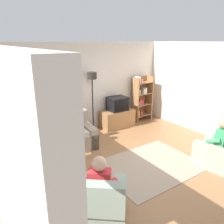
{
  "coord_description": "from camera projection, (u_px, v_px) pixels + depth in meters",
  "views": [
    {
      "loc": [
        -3.05,
        -3.41,
        2.73
      ],
      "look_at": [
        -0.19,
        0.82,
        1.09
      ],
      "focal_mm": 35.85,
      "sensor_mm": 36.0,
      "label": 1
    }
  ],
  "objects": [
    {
      "name": "floor_lamp",
      "position": [
        92.0,
        86.0,
        6.63
      ],
      "size": [
        0.28,
        0.28,
        1.85
      ],
      "color": "black",
      "rests_on": "ground_plane"
    },
    {
      "name": "ground_plane",
      "position": [
        139.0,
        165.0,
        5.15
      ],
      "size": [
        12.0,
        12.0,
        0.0
      ],
      "primitive_type": "plane",
      "color": "#8C603D"
    },
    {
      "name": "right_wall",
      "position": [
        218.0,
        92.0,
        6.26
      ],
      "size": [
        0.12,
        5.8,
        2.7
      ],
      "primitive_type": "cube",
      "color": "silver",
      "rests_on": "ground_plane"
    },
    {
      "name": "person_on_couch",
      "position": [
        70.0,
        124.0,
        5.68
      ],
      "size": [
        0.54,
        0.56,
        1.24
      ],
      "color": "#3372B2",
      "rests_on": "ground_plane"
    },
    {
      "name": "tv_stand",
      "position": [
        117.0,
        118.0,
        7.36
      ],
      "size": [
        1.1,
        0.56,
        0.57
      ],
      "color": "olive",
      "rests_on": "ground_plane"
    },
    {
      "name": "person_in_left_armchair",
      "position": [
        101.0,
        184.0,
        3.48
      ],
      "size": [
        0.63,
        0.64,
        1.12
      ],
      "color": "red",
      "rests_on": "ground_plane"
    },
    {
      "name": "tv",
      "position": [
        118.0,
        104.0,
        7.18
      ],
      "size": [
        0.6,
        0.49,
        0.44
      ],
      "color": "black",
      "rests_on": "tv_stand"
    },
    {
      "name": "area_rug",
      "position": [
        150.0,
        165.0,
        5.12
      ],
      "size": [
        2.2,
        1.7,
        0.01
      ],
      "primitive_type": "cube",
      "color": "gray",
      "rests_on": "ground_plane"
    },
    {
      "name": "couch",
      "position": [
        58.0,
        139.0,
        5.72
      ],
      "size": [
        1.97,
        1.03,
        0.9
      ],
      "color": "gray",
      "rests_on": "ground_plane"
    },
    {
      "name": "back_wall_assembly",
      "position": [
        83.0,
        88.0,
        6.83
      ],
      "size": [
        6.2,
        0.17,
        2.7
      ],
      "color": "silver",
      "rests_on": "ground_plane"
    },
    {
      "name": "armchair_near_bookshelf",
      "position": [
        219.0,
        154.0,
        5.04
      ],
      "size": [
        0.93,
        0.99,
        0.9
      ],
      "color": "tan",
      "rests_on": "ground_plane"
    },
    {
      "name": "person_in_right_armchair",
      "position": [
        217.0,
        140.0,
        5.01
      ],
      "size": [
        0.55,
        0.58,
        1.12
      ],
      "color": "#338C59",
      "rests_on": "ground_plane"
    },
    {
      "name": "bookshelf",
      "position": [
        141.0,
        98.0,
        7.83
      ],
      "size": [
        0.68,
        0.36,
        1.59
      ],
      "color": "olive",
      "rests_on": "ground_plane"
    },
    {
      "name": "armchair_near_window",
      "position": [
        100.0,
        204.0,
        3.49
      ],
      "size": [
        1.18,
        1.19,
        0.9
      ],
      "color": "gray",
      "rests_on": "ground_plane"
    }
  ]
}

